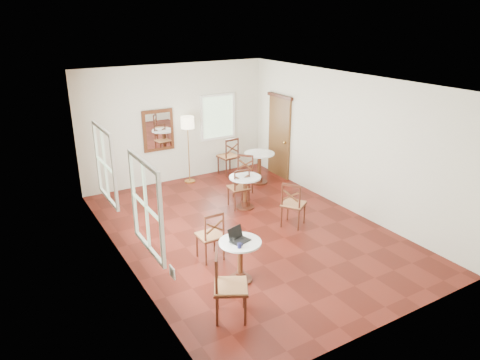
% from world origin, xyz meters
% --- Properties ---
extents(ground, '(7.00, 7.00, 0.00)m').
position_xyz_m(ground, '(0.00, 0.00, 0.00)').
color(ground, '#56160E').
rests_on(ground, ground).
extents(room_shell, '(5.02, 7.02, 3.01)m').
position_xyz_m(room_shell, '(-0.06, 0.27, 1.89)').
color(room_shell, beige).
rests_on(room_shell, ground).
extents(cafe_table_near, '(0.69, 0.69, 0.73)m').
position_xyz_m(cafe_table_near, '(-1.06, -1.48, 0.45)').
color(cafe_table_near, '#421C10').
rests_on(cafe_table_near, ground).
extents(cafe_table_mid, '(0.71, 0.71, 0.75)m').
position_xyz_m(cafe_table_mid, '(0.54, 0.99, 0.47)').
color(cafe_table_mid, '#421C10').
rests_on(cafe_table_mid, ground).
extents(cafe_table_back, '(0.77, 0.77, 0.81)m').
position_xyz_m(cafe_table_back, '(1.68, 2.16, 0.50)').
color(cafe_table_back, '#421C10').
rests_on(cafe_table_back, ground).
extents(chair_near_a, '(0.44, 0.44, 0.94)m').
position_xyz_m(chair_near_a, '(-1.15, -0.62, 0.47)').
color(chair_near_a, '#421C10').
rests_on(chair_near_a, ground).
extents(chair_near_b, '(0.66, 0.66, 1.05)m').
position_xyz_m(chair_near_b, '(-1.68, -2.20, 0.52)').
color(chair_near_b, '#421C10').
rests_on(chair_near_b, ground).
extents(chair_mid_a, '(0.47, 0.47, 0.94)m').
position_xyz_m(chair_mid_a, '(0.45, 1.11, 0.47)').
color(chair_mid_a, '#421C10').
rests_on(chair_mid_a, ground).
extents(chair_mid_b, '(0.62, 0.62, 0.98)m').
position_xyz_m(chair_mid_b, '(0.92, -0.29, 0.49)').
color(chair_mid_b, '#421C10').
rests_on(chair_mid_b, ground).
extents(chair_back_a, '(0.52, 0.52, 1.04)m').
position_xyz_m(chair_back_a, '(1.33, 3.14, 0.52)').
color(chair_back_a, '#421C10').
rests_on(chair_back_a, ground).
extents(chair_back_b, '(0.63, 0.63, 0.97)m').
position_xyz_m(chair_back_b, '(0.91, 1.67, 0.49)').
color(chair_back_b, '#421C10').
rests_on(chair_back_b, ground).
extents(floor_lamp, '(0.34, 0.34, 1.74)m').
position_xyz_m(floor_lamp, '(0.17, 3.15, 1.47)').
color(floor_lamp, '#BF8C3F').
rests_on(floor_lamp, ground).
extents(laptop, '(0.36, 0.32, 0.21)m').
position_xyz_m(laptop, '(-1.07, -1.43, 0.78)').
color(laptop, black).
rests_on(laptop, cafe_table_near).
extents(mouse, '(0.10, 0.07, 0.03)m').
position_xyz_m(mouse, '(-0.97, -1.44, 0.75)').
color(mouse, black).
rests_on(mouse, cafe_table_near).
extents(navy_mug, '(0.10, 0.07, 0.08)m').
position_xyz_m(navy_mug, '(-1.17, -1.65, 0.77)').
color(navy_mug, '#101036').
rests_on(navy_mug, cafe_table_near).
extents(water_glass, '(0.06, 0.06, 0.11)m').
position_xyz_m(water_glass, '(-1.22, -1.50, 0.78)').
color(water_glass, white).
rests_on(water_glass, cafe_table_near).
extents(power_adapter, '(0.10, 0.06, 0.04)m').
position_xyz_m(power_adapter, '(-1.34, -1.81, 0.02)').
color(power_adapter, black).
rests_on(power_adapter, ground).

